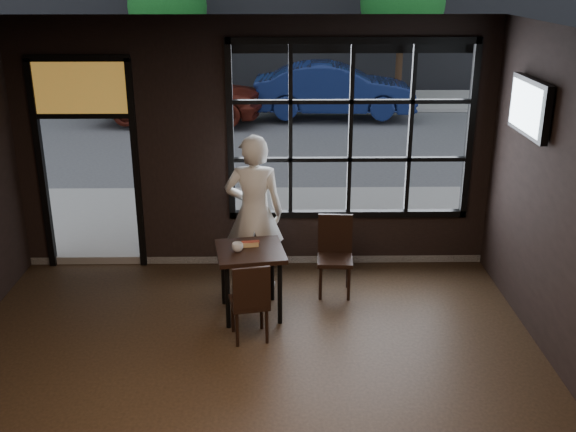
{
  "coord_description": "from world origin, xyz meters",
  "views": [
    {
      "loc": [
        0.3,
        -4.73,
        3.7
      ],
      "look_at": [
        0.4,
        2.2,
        1.15
      ],
      "focal_mm": 42.0,
      "sensor_mm": 36.0,
      "label": 1
    }
  ],
  "objects_px": {
    "cafe_table": "(251,281)",
    "navy_car": "(334,89)",
    "chair_near": "(249,300)",
    "man": "(254,213)"
  },
  "relations": [
    {
      "from": "chair_near",
      "to": "navy_car",
      "type": "xyz_separation_m",
      "value": [
        1.76,
        11.05,
        0.33
      ]
    },
    {
      "from": "cafe_table",
      "to": "navy_car",
      "type": "distance_m",
      "value": 10.67
    },
    {
      "from": "chair_near",
      "to": "navy_car",
      "type": "relative_size",
      "value": 0.22
    },
    {
      "from": "man",
      "to": "navy_car",
      "type": "distance_m",
      "value": 9.95
    },
    {
      "from": "cafe_table",
      "to": "chair_near",
      "type": "bearing_deg",
      "value": -98.58
    },
    {
      "from": "chair_near",
      "to": "cafe_table",
      "type": "bearing_deg",
      "value": -101.2
    },
    {
      "from": "cafe_table",
      "to": "man",
      "type": "height_order",
      "value": "man"
    },
    {
      "from": "man",
      "to": "chair_near",
      "type": "bearing_deg",
      "value": 91.82
    },
    {
      "from": "chair_near",
      "to": "man",
      "type": "relative_size",
      "value": 0.47
    },
    {
      "from": "navy_car",
      "to": "chair_near",
      "type": "bearing_deg",
      "value": 172.94
    }
  ]
}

